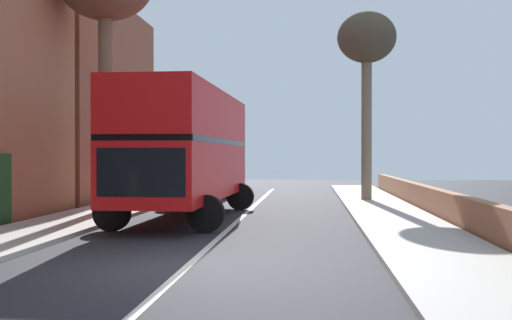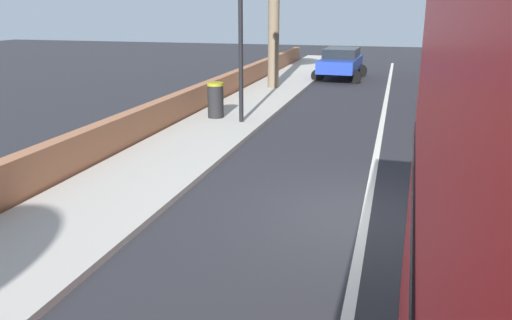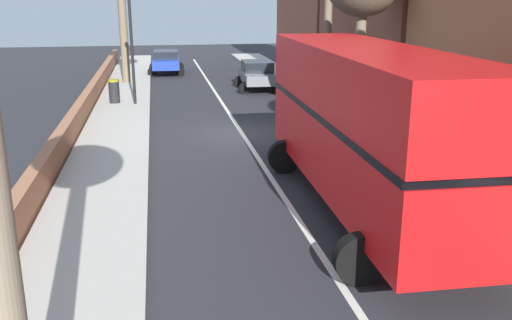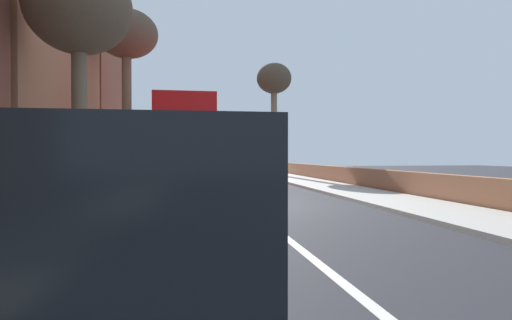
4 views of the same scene
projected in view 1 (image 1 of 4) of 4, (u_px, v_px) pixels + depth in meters
ground_plane at (185, 268)px, 11.52m from camera, size 84.00×84.00×0.00m
road_centre_line at (185, 268)px, 11.52m from camera, size 0.16×54.00×0.01m
sidewalk_right at (462, 269)px, 11.11m from camera, size 2.60×60.00×0.12m
double_decker_bus at (187, 146)px, 20.42m from camera, size 3.72×10.30×4.06m
parked_car_grey_left_2 at (214, 178)px, 31.48m from camera, size 2.53×4.21×1.62m
street_tree_right_1 at (367, 45)px, 27.59m from camera, size 2.54×2.54×8.15m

